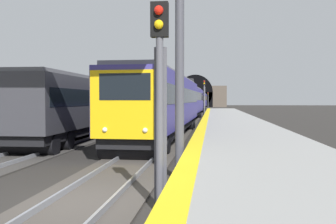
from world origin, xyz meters
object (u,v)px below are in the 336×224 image
Objects in this scene: train_adjacent_platform at (147,102)px; train_main_approaching at (191,101)px; railway_signal_mid at (204,95)px; railway_signal_near at (160,89)px; catenary_mast_near at (107,88)px; railway_signal_far at (208,99)px; overhead_signal_gantry at (37,16)px.

train_main_approaching is at bearing -35.98° from train_adjacent_platform.
railway_signal_mid reaches higher than train_adjacent_platform.
railway_signal_near is 47.81m from catenary_mast_near.
railway_signal_mid reaches higher than railway_signal_far.
train_main_approaching is 15.05× the size of railway_signal_mid.
overhead_signal_gantry is at bearing -2.86° from railway_signal_far.
railway_signal_near is 6.23m from overhead_signal_gantry.
train_adjacent_platform is 39.13m from railway_signal_near.
train_adjacent_platform is 7.95× the size of catenary_mast_near.
overhead_signal_gantry reaches higher than train_main_approaching.
railway_signal_far is (47.85, -1.91, 0.35)m from train_main_approaching.
catenary_mast_near is at bearing 13.05° from overhead_signal_gantry.
train_main_approaching is at bearing -89.97° from railway_signal_mid.
train_adjacent_platform is 10.29m from catenary_mast_near.
overhead_signal_gantry is at bearing -128.10° from railway_signal_near.
train_main_approaching is 17.35× the size of railway_signal_near.
railway_signal_near reaches higher than train_adjacent_platform.
railway_signal_mid is 0.56× the size of overhead_signal_gantry.
overhead_signal_gantry is (-42.19, 4.50, 2.10)m from railway_signal_mid.
railway_signal_far is at bearing -2.86° from overhead_signal_gantry.
train_adjacent_platform is 35.17m from overhead_signal_gantry.
railway_signal_mid is at bearing -44.82° from train_adjacent_platform.
railway_signal_near is (-45.72, -1.91, 0.40)m from train_main_approaching.
railway_signal_far is (93.57, -0.00, -0.05)m from railway_signal_near.
railway_signal_mid is (45.72, 0.00, 0.37)m from railway_signal_near.
railway_signal_far is 50.06m from catenary_mast_near.
train_main_approaching reaches higher than train_adjacent_platform.
train_main_approaching is 8.90m from train_adjacent_platform.
railway_signal_far is at bearing -7.78° from train_adjacent_platform.
catenary_mast_near reaches higher than railway_signal_near.
railway_signal_near is at bearing -128.10° from overhead_signal_gantry.
train_adjacent_platform is at bearing -44.36° from railway_signal_mid.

